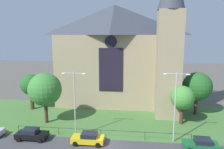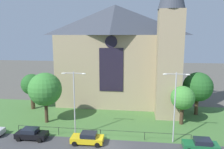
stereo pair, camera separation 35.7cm
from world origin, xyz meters
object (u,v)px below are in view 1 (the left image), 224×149
at_px(parked_car_black, 32,134).
at_px(streetlamp_near, 75,97).
at_px(tree_left_far, 31,85).
at_px(tree_left_near, 45,90).
at_px(tree_right_near, 182,98).
at_px(parked_car_green, 201,144).
at_px(tree_right_far, 197,87).
at_px(parked_car_yellow, 88,138).
at_px(streetlamp_far, 175,99).
at_px(church_building, 118,53).

bearing_deg(parked_car_black, streetlamp_near, 14.49).
xyz_separation_m(tree_left_far, tree_left_near, (5.39, -6.00, 0.77)).
height_order(tree_right_near, parked_car_green, tree_right_near).
relative_size(tree_right_far, parked_car_yellow, 1.81).
relative_size(tree_left_far, streetlamp_near, 0.74).
xyz_separation_m(tree_left_far, tree_right_near, (26.96, -4.00, -0.45)).
bearing_deg(tree_right_near, streetlamp_far, -109.07).
xyz_separation_m(church_building, parked_car_green, (12.02, -18.63, -9.53)).
bearing_deg(tree_right_far, parked_car_black, -152.82).
relative_size(streetlamp_far, parked_car_green, 2.21).
xyz_separation_m(streetlamp_near, parked_car_yellow, (2.20, -1.82, -5.01)).
xyz_separation_m(streetlamp_far, parked_car_yellow, (-11.10, -1.82, -5.10)).
height_order(tree_left_far, tree_right_near, tree_left_far).
xyz_separation_m(tree_left_near, parked_car_black, (0.38, -5.85, -4.75)).
xyz_separation_m(streetlamp_near, parked_car_green, (16.35, -1.78, -5.01)).
bearing_deg(church_building, parked_car_green, -57.16).
distance_m(tree_right_far, streetlamp_far, 12.45).
distance_m(parked_car_yellow, parked_car_green, 14.15).
bearing_deg(parked_car_black, tree_left_near, 93.19).
height_order(streetlamp_far, parked_car_green, streetlamp_far).
distance_m(tree_left_near, parked_car_yellow, 11.35).
distance_m(parked_car_black, parked_car_yellow, 7.91).
relative_size(tree_left_near, parked_car_yellow, 1.93).
height_order(parked_car_yellow, parked_car_green, same).
distance_m(streetlamp_far, parked_car_black, 19.74).
xyz_separation_m(church_building, tree_right_near, (11.15, -10.54, -5.99)).
xyz_separation_m(streetlamp_far, parked_car_green, (3.05, -1.78, -5.10)).
distance_m(tree_left_far, streetlamp_far, 26.86).
bearing_deg(streetlamp_far, tree_left_far, 157.40).
xyz_separation_m(church_building, streetlamp_near, (-4.33, -16.85, -4.52)).
relative_size(church_building, tree_right_far, 3.41).
bearing_deg(tree_right_near, church_building, 136.62).
distance_m(tree_right_near, streetlamp_near, 16.79).
xyz_separation_m(tree_right_far, streetlamp_near, (-18.89, -11.10, 0.71)).
relative_size(tree_left_near, parked_car_black, 1.93).
bearing_deg(parked_car_black, streetlamp_far, 4.06).
height_order(streetlamp_far, parked_car_yellow, streetlamp_far).
relative_size(tree_left_near, tree_right_far, 1.07).
bearing_deg(tree_left_far, tree_right_near, -8.44).
relative_size(church_building, parked_car_yellow, 6.15).
xyz_separation_m(tree_left_near, tree_right_far, (24.97, 6.78, -0.46)).
bearing_deg(tree_right_far, streetlamp_near, -149.57).
xyz_separation_m(tree_right_near, tree_right_far, (3.40, 4.79, 0.76)).
height_order(tree_right_near, tree_left_near, tree_left_near).
xyz_separation_m(streetlamp_far, parked_car_black, (-19.01, -1.53, -5.10)).
bearing_deg(tree_right_far, tree_right_near, -125.42).
height_order(tree_left_near, parked_car_yellow, tree_left_near).
bearing_deg(church_building, tree_right_far, -21.57).
distance_m(tree_left_far, parked_car_yellow, 18.71).
relative_size(tree_right_near, parked_car_green, 1.46).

